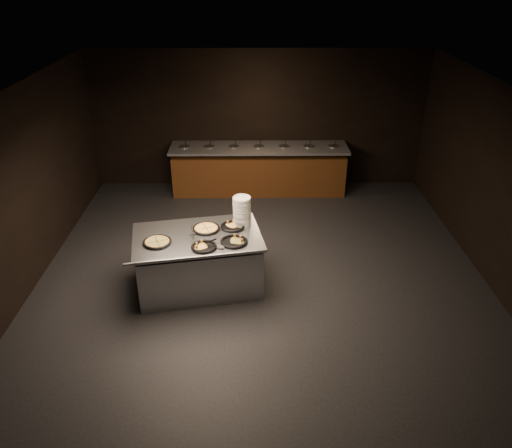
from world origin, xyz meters
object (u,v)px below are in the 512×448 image
object	(u,v)px
plate_stack	(242,211)
pan_veggie_whole	(157,242)
serving_counter	(199,263)
pan_cheese_whole	(206,228)

from	to	relation	value
plate_stack	pan_veggie_whole	bearing A→B (deg)	-155.06
serving_counter	pan_cheese_whole	xyz separation A→B (m)	(0.12, 0.19, 0.48)
pan_veggie_whole	pan_cheese_whole	xyz separation A→B (m)	(0.66, 0.39, 0.00)
pan_veggie_whole	plate_stack	bearing A→B (deg)	24.94
serving_counter	pan_veggie_whole	bearing A→B (deg)	-169.63
plate_stack	pan_cheese_whole	xyz separation A→B (m)	(-0.53, -0.16, -0.20)
pan_veggie_whole	pan_cheese_whole	world-z (taller)	same
plate_stack	pan_cheese_whole	world-z (taller)	plate_stack
pan_cheese_whole	serving_counter	bearing A→B (deg)	-122.55
serving_counter	pan_cheese_whole	bearing A→B (deg)	47.12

